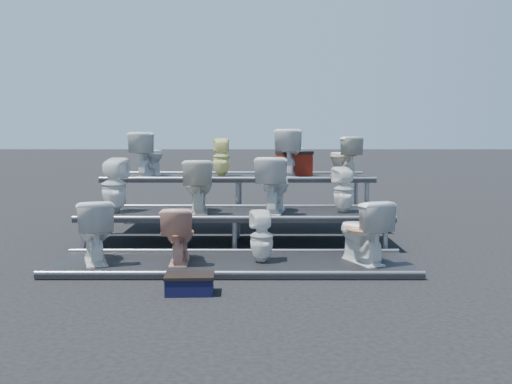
{
  "coord_description": "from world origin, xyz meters",
  "views": [
    {
      "loc": [
        0.29,
        -7.86,
        1.6
      ],
      "look_at": [
        0.28,
        0.1,
        0.73
      ],
      "focal_mm": 40.0,
      "sensor_mm": 36.0,
      "label": 1
    }
  ],
  "objects_px": {
    "toilet_1": "(179,234)",
    "toilet_3": "(363,231)",
    "toilet_10": "(292,153)",
    "toilet_8": "(148,154)",
    "toilet_11": "(343,156)",
    "toilet_2": "(262,237)",
    "toilet_9": "(222,157)",
    "toilet_5": "(198,186)",
    "step_stool": "(190,285)",
    "toilet_0": "(94,231)",
    "toilet_6": "(274,185)",
    "toilet_4": "(114,185)",
    "red_crate": "(294,165)",
    "toilet_7": "(344,190)"
  },
  "relations": [
    {
      "from": "toilet_1",
      "to": "toilet_4",
      "type": "height_order",
      "value": "toilet_4"
    },
    {
      "from": "toilet_7",
      "to": "toilet_9",
      "type": "bearing_deg",
      "value": -52.4
    },
    {
      "from": "toilet_4",
      "to": "toilet_3",
      "type": "bearing_deg",
      "value": 170.16
    },
    {
      "from": "toilet_6",
      "to": "step_stool",
      "type": "xyz_separation_m",
      "value": [
        -0.9,
        -2.4,
        -0.77
      ]
    },
    {
      "from": "toilet_1",
      "to": "toilet_8",
      "type": "height_order",
      "value": "toilet_8"
    },
    {
      "from": "toilet_9",
      "to": "red_crate",
      "type": "bearing_deg",
      "value": 177.42
    },
    {
      "from": "toilet_5",
      "to": "toilet_9",
      "type": "xyz_separation_m",
      "value": [
        0.25,
        1.3,
        0.34
      ]
    },
    {
      "from": "red_crate",
      "to": "toilet_11",
      "type": "bearing_deg",
      "value": -22.87
    },
    {
      "from": "toilet_3",
      "to": "toilet_11",
      "type": "distance_m",
      "value": 2.71
    },
    {
      "from": "toilet_6",
      "to": "toilet_11",
      "type": "xyz_separation_m",
      "value": [
        1.16,
        1.3,
        0.33
      ]
    },
    {
      "from": "toilet_3",
      "to": "toilet_10",
      "type": "bearing_deg",
      "value": -99.02
    },
    {
      "from": "toilet_7",
      "to": "toilet_3",
      "type": "bearing_deg",
      "value": 75.02
    },
    {
      "from": "toilet_9",
      "to": "toilet_7",
      "type": "bearing_deg",
      "value": 137.75
    },
    {
      "from": "toilet_4",
      "to": "toilet_8",
      "type": "xyz_separation_m",
      "value": [
        0.24,
        1.3,
        0.38
      ]
    },
    {
      "from": "toilet_9",
      "to": "red_crate",
      "type": "xyz_separation_m",
      "value": [
        1.17,
        0.07,
        -0.13
      ]
    },
    {
      "from": "toilet_7",
      "to": "toilet_11",
      "type": "height_order",
      "value": "toilet_11"
    },
    {
      "from": "toilet_7",
      "to": "toilet_9",
      "type": "distance_m",
      "value": 2.23
    },
    {
      "from": "toilet_11",
      "to": "toilet_3",
      "type": "bearing_deg",
      "value": 63.35
    },
    {
      "from": "toilet_11",
      "to": "toilet_4",
      "type": "bearing_deg",
      "value": -2.16
    },
    {
      "from": "toilet_5",
      "to": "toilet_6",
      "type": "distance_m",
      "value": 1.05
    },
    {
      "from": "toilet_5",
      "to": "step_stool",
      "type": "xyz_separation_m",
      "value": [
        0.15,
        -2.4,
        -0.75
      ]
    },
    {
      "from": "toilet_1",
      "to": "toilet_3",
      "type": "bearing_deg",
      "value": 177.13
    },
    {
      "from": "toilet_4",
      "to": "toilet_8",
      "type": "bearing_deg",
      "value": -88.12
    },
    {
      "from": "toilet_11",
      "to": "step_stool",
      "type": "bearing_deg",
      "value": 37.75
    },
    {
      "from": "toilet_0",
      "to": "toilet_10",
      "type": "height_order",
      "value": "toilet_10"
    },
    {
      "from": "toilet_0",
      "to": "toilet_8",
      "type": "distance_m",
      "value": 2.72
    },
    {
      "from": "toilet_2",
      "to": "toilet_8",
      "type": "bearing_deg",
      "value": -64.84
    },
    {
      "from": "toilet_11",
      "to": "red_crate",
      "type": "distance_m",
      "value": 0.8
    },
    {
      "from": "toilet_5",
      "to": "toilet_6",
      "type": "height_order",
      "value": "toilet_6"
    },
    {
      "from": "toilet_3",
      "to": "toilet_9",
      "type": "height_order",
      "value": "toilet_9"
    },
    {
      "from": "toilet_0",
      "to": "toilet_11",
      "type": "relative_size",
      "value": 1.16
    },
    {
      "from": "toilet_0",
      "to": "red_crate",
      "type": "distance_m",
      "value": 3.71
    },
    {
      "from": "toilet_8",
      "to": "red_crate",
      "type": "relative_size",
      "value": 1.44
    },
    {
      "from": "toilet_5",
      "to": "toilet_7",
      "type": "bearing_deg",
      "value": 175.24
    },
    {
      "from": "toilet_10",
      "to": "toilet_2",
      "type": "bearing_deg",
      "value": 94.87
    },
    {
      "from": "toilet_9",
      "to": "toilet_10",
      "type": "distance_m",
      "value": 1.14
    },
    {
      "from": "toilet_5",
      "to": "toilet_6",
      "type": "bearing_deg",
      "value": 175.24
    },
    {
      "from": "toilet_1",
      "to": "red_crate",
      "type": "relative_size",
      "value": 1.34
    },
    {
      "from": "toilet_9",
      "to": "toilet_3",
      "type": "bearing_deg",
      "value": 118.7
    },
    {
      "from": "toilet_8",
      "to": "toilet_0",
      "type": "bearing_deg",
      "value": 99.36
    },
    {
      "from": "toilet_0",
      "to": "toilet_6",
      "type": "xyz_separation_m",
      "value": [
        2.14,
        1.3,
        0.42
      ]
    },
    {
      "from": "toilet_8",
      "to": "red_crate",
      "type": "distance_m",
      "value": 2.36
    },
    {
      "from": "toilet_1",
      "to": "toilet_4",
      "type": "distance_m",
      "value": 1.74
    },
    {
      "from": "toilet_10",
      "to": "toilet_8",
      "type": "bearing_deg",
      "value": 15.97
    },
    {
      "from": "toilet_8",
      "to": "toilet_10",
      "type": "xyz_separation_m",
      "value": [
        2.31,
        0.0,
        0.02
      ]
    },
    {
      "from": "toilet_1",
      "to": "toilet_6",
      "type": "distance_m",
      "value": 1.8
    },
    {
      "from": "toilet_11",
      "to": "step_stool",
      "type": "xyz_separation_m",
      "value": [
        -2.05,
        -3.7,
        -1.1
      ]
    },
    {
      "from": "toilet_3",
      "to": "toilet_11",
      "type": "height_order",
      "value": "toilet_11"
    },
    {
      "from": "step_stool",
      "to": "toilet_0",
      "type": "bearing_deg",
      "value": 136.18
    },
    {
      "from": "toilet_1",
      "to": "toilet_11",
      "type": "distance_m",
      "value": 3.56
    }
  ]
}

